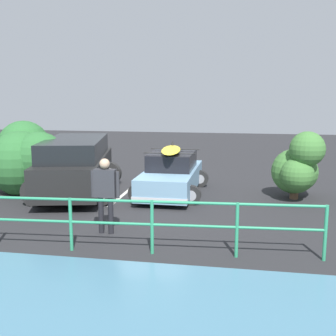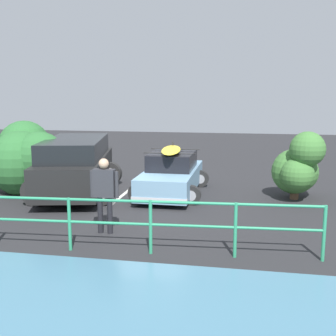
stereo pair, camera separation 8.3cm
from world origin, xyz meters
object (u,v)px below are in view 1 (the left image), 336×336
(bush_near_left, at_px, (298,169))
(bush_near_right, at_px, (25,160))
(suv_car, at_px, (76,165))
(sedan_car, at_px, (171,175))
(person_bystander, at_px, (105,189))

(bush_near_left, relative_size, bush_near_right, 0.78)
(suv_car, bearing_deg, sedan_car, -168.98)
(bush_near_left, bearing_deg, sedan_car, 0.52)
(person_bystander, bearing_deg, suv_car, -58.51)
(sedan_car, distance_m, suv_car, 3.06)
(suv_car, xyz_separation_m, person_bystander, (-2.16, 3.53, 0.11))
(suv_car, bearing_deg, bush_near_right, -1.39)
(suv_car, xyz_separation_m, bush_near_left, (-6.90, -0.62, -0.00))
(suv_car, height_order, person_bystander, suv_car)
(sedan_car, bearing_deg, bush_near_right, 6.48)
(bush_near_left, distance_m, bush_near_right, 8.68)
(sedan_car, xyz_separation_m, bush_near_right, (4.76, 0.54, 0.44))
(sedan_car, relative_size, bush_near_left, 1.87)
(suv_car, height_order, bush_near_left, bush_near_left)
(sedan_car, height_order, suv_car, suv_car)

